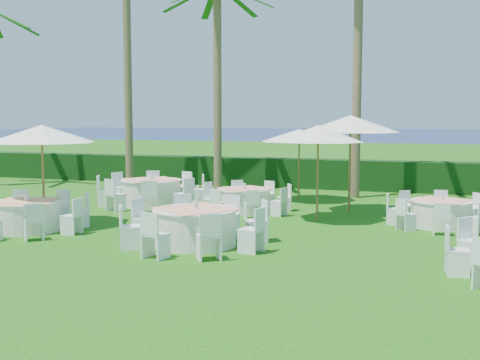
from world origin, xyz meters
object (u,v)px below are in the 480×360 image
at_px(banquet_table_b, 195,226).
at_px(umbrella_c, 299,135).
at_px(banquet_table_d, 151,192).
at_px(banquet_table_f, 441,213).
at_px(umbrella_b, 318,134).
at_px(umbrella_d, 351,124).
at_px(banquet_table_e, 244,200).
at_px(banquet_table_a, 27,215).
at_px(umbrella_a, 42,134).

height_order(banquet_table_b, umbrella_c, umbrella_c).
xyz_separation_m(banquet_table_d, umbrella_c, (4.33, 2.73, 1.82)).
relative_size(banquet_table_b, banquet_table_f, 1.20).
bearing_deg(umbrella_b, umbrella_d, 70.51).
relative_size(banquet_table_b, umbrella_b, 1.26).
distance_m(banquet_table_e, umbrella_d, 3.96).
relative_size(umbrella_b, umbrella_c, 1.00).
bearing_deg(banquet_table_d, banquet_table_a, -100.33).
bearing_deg(banquet_table_d, banquet_table_e, -5.21).
xyz_separation_m(banquet_table_f, umbrella_a, (-10.01, -3.38, 2.09)).
height_order(banquet_table_a, umbrella_b, umbrella_b).
distance_m(banquet_table_f, umbrella_c, 6.32).
xyz_separation_m(banquet_table_a, banquet_table_b, (4.77, -0.24, 0.03)).
relative_size(umbrella_a, umbrella_d, 0.95).
bearing_deg(banquet_table_b, umbrella_b, 65.08).
distance_m(banquet_table_a, banquet_table_b, 4.78).
bearing_deg(banquet_table_f, umbrella_c, 142.15).
bearing_deg(banquet_table_e, umbrella_c, 72.00).
distance_m(umbrella_b, umbrella_d, 1.88).
distance_m(banquet_table_a, banquet_table_f, 10.80).
distance_m(banquet_table_b, banquet_table_d, 6.54).
distance_m(banquet_table_a, banquet_table_e, 6.37).
height_order(banquet_table_a, banquet_table_b, banquet_table_b).
xyz_separation_m(banquet_table_a, banquet_table_f, (10.01, 4.08, -0.03)).
bearing_deg(banquet_table_b, umbrella_c, 86.59).
xyz_separation_m(banquet_table_b, umbrella_a, (-4.78, 0.93, 2.02)).
bearing_deg(umbrella_b, banquet_table_e, 161.47).
bearing_deg(umbrella_c, banquet_table_a, -124.01).
bearing_deg(banquet_table_a, umbrella_b, 30.33).
relative_size(banquet_table_b, umbrella_a, 1.20).
bearing_deg(umbrella_d, umbrella_b, -109.49).
distance_m(banquet_table_a, umbrella_a, 2.17).
relative_size(banquet_table_e, umbrella_b, 1.07).
xyz_separation_m(banquet_table_a, banquet_table_d, (0.92, 5.05, 0.05)).
bearing_deg(umbrella_d, banquet_table_a, -142.22).
relative_size(banquet_table_d, banquet_table_e, 1.19).
relative_size(banquet_table_b, umbrella_d, 1.14).
height_order(banquet_table_a, banquet_table_f, banquet_table_a).
bearing_deg(banquet_table_e, banquet_table_d, 174.79).
bearing_deg(banquet_table_e, umbrella_b, -18.53).
bearing_deg(banquet_table_a, umbrella_c, 55.99).
xyz_separation_m(banquet_table_b, banquet_table_f, (5.24, 4.32, -0.07)).
xyz_separation_m(umbrella_b, umbrella_c, (-1.46, 3.85, -0.16)).
distance_m(banquet_table_a, umbrella_b, 8.03).
bearing_deg(umbrella_a, banquet_table_d, 77.97).
distance_m(umbrella_a, umbrella_c, 8.82).
relative_size(banquet_table_d, umbrella_c, 1.27).
relative_size(banquet_table_a, umbrella_a, 1.10).
bearing_deg(banquet_table_a, banquet_table_d, 79.67).
height_order(banquet_table_d, umbrella_d, umbrella_d).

